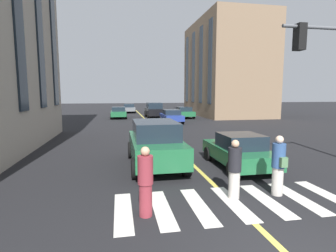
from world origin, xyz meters
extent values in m
cube|color=#D8C64C|center=(20.00, 0.00, 0.00)|extent=(80.00, 0.16, 0.01)
cube|color=silver|center=(2.72, -3.00, 0.01)|extent=(2.40, 0.45, 0.01)
cube|color=silver|center=(2.72, -2.00, 0.01)|extent=(2.40, 0.45, 0.01)
cube|color=silver|center=(2.72, -1.00, 0.01)|extent=(2.40, 0.45, 0.01)
cube|color=silver|center=(2.72, 0.00, 0.01)|extent=(2.40, 0.45, 0.01)
cube|color=silver|center=(2.72, 1.00, 0.01)|extent=(2.40, 0.45, 0.01)
cube|color=silver|center=(2.72, 2.00, 0.01)|extent=(2.40, 0.45, 0.01)
cube|color=silver|center=(2.72, 3.00, 0.01)|extent=(2.40, 0.45, 0.01)
cube|color=#1E6038|center=(29.00, 3.08, 0.59)|extent=(4.40, 1.80, 0.55)
cube|color=#19232D|center=(29.22, 3.08, 1.12)|extent=(1.85, 1.58, 0.50)
cylinder|color=black|center=(27.55, 2.22, 0.32)|extent=(0.64, 0.22, 0.64)
cylinder|color=black|center=(27.55, 3.95, 0.32)|extent=(0.64, 0.22, 0.64)
cylinder|color=black|center=(30.45, 2.22, 0.32)|extent=(0.64, 0.22, 0.64)
cylinder|color=black|center=(30.45, 3.95, 0.32)|extent=(0.64, 0.22, 0.64)
cube|color=#1E6038|center=(27.91, -4.90, 0.59)|extent=(4.40, 1.80, 0.55)
cube|color=#19232D|center=(27.69, -4.90, 1.12)|extent=(1.85, 1.58, 0.50)
cylinder|color=black|center=(29.36, -4.04, 0.32)|extent=(0.64, 0.22, 0.64)
cylinder|color=black|center=(29.36, -5.76, 0.32)|extent=(0.64, 0.22, 0.64)
cylinder|color=black|center=(26.46, -4.04, 0.32)|extent=(0.64, 0.22, 0.64)
cylinder|color=black|center=(26.46, -5.76, 0.32)|extent=(0.64, 0.22, 0.64)
cube|color=#1E6038|center=(6.85, 1.59, 0.78)|extent=(4.70, 1.95, 0.80)
cube|color=#19232D|center=(6.85, 1.59, 1.53)|extent=(2.59, 1.72, 0.70)
cylinder|color=black|center=(5.30, 0.66, 0.38)|extent=(0.76, 0.27, 0.76)
cylinder|color=black|center=(5.30, 2.53, 0.38)|extent=(0.76, 0.27, 0.76)
cylinder|color=black|center=(8.40, 0.66, 0.38)|extent=(0.76, 0.27, 0.76)
cylinder|color=black|center=(8.40, 2.53, 0.38)|extent=(0.76, 0.27, 0.76)
cube|color=navy|center=(22.72, -2.27, 0.59)|extent=(4.40, 1.80, 0.55)
cube|color=#19232D|center=(22.50, -2.27, 1.12)|extent=(1.85, 1.58, 0.50)
cylinder|color=black|center=(24.18, -1.40, 0.32)|extent=(0.64, 0.22, 0.64)
cylinder|color=black|center=(24.18, -3.13, 0.32)|extent=(0.64, 0.22, 0.64)
cylinder|color=black|center=(21.27, -1.40, 0.32)|extent=(0.64, 0.22, 0.64)
cylinder|color=black|center=(21.27, -3.13, 0.32)|extent=(0.64, 0.22, 0.64)
cube|color=slate|center=(38.30, 1.46, 0.59)|extent=(4.40, 1.80, 0.55)
cube|color=#19232D|center=(38.52, 1.46, 1.12)|extent=(1.85, 1.58, 0.50)
cylinder|color=black|center=(36.85, 0.59, 0.32)|extent=(0.64, 0.22, 0.64)
cylinder|color=black|center=(36.85, 2.32, 0.32)|extent=(0.64, 0.22, 0.64)
cylinder|color=black|center=(39.76, 0.59, 0.32)|extent=(0.64, 0.22, 0.64)
cylinder|color=black|center=(39.76, 2.32, 0.32)|extent=(0.64, 0.22, 0.64)
cube|color=black|center=(28.75, -1.31, 0.78)|extent=(4.70, 1.95, 0.80)
cube|color=#19232D|center=(28.75, -1.31, 1.53)|extent=(2.59, 1.72, 0.70)
cylinder|color=black|center=(30.30, -0.38, 0.38)|extent=(0.76, 0.27, 0.76)
cylinder|color=black|center=(30.30, -2.25, 0.38)|extent=(0.76, 0.27, 0.76)
cylinder|color=black|center=(27.20, -0.38, 0.38)|extent=(0.76, 0.27, 0.76)
cylinder|color=black|center=(27.20, -2.25, 0.38)|extent=(0.76, 0.27, 0.76)
cube|color=#1E6038|center=(6.04, -1.72, 0.57)|extent=(3.90, 1.75, 0.55)
cube|color=#19232D|center=(5.85, -1.72, 1.12)|extent=(1.64, 1.54, 0.55)
cylinder|color=black|center=(7.33, -0.88, 0.30)|extent=(0.60, 0.21, 0.60)
cylinder|color=black|center=(7.33, -2.56, 0.30)|extent=(0.60, 0.21, 0.60)
cylinder|color=black|center=(4.76, -0.88, 0.30)|extent=(0.60, 0.21, 0.60)
cylinder|color=black|center=(4.76, -2.56, 0.30)|extent=(0.60, 0.21, 0.60)
cylinder|color=beige|center=(3.04, -1.54, 0.42)|extent=(0.32, 0.32, 0.84)
cylinder|color=#2D4C7F|center=(3.04, -1.54, 1.20)|extent=(0.38, 0.38, 0.72)
sphere|color=beige|center=(3.04, -1.54, 1.68)|extent=(0.23, 0.23, 0.23)
cube|color=#4C724C|center=(2.79, -1.54, 1.06)|extent=(0.12, 0.20, 0.28)
cylinder|color=beige|center=(3.03, -0.16, 0.40)|extent=(0.32, 0.32, 0.81)
cylinder|color=black|center=(3.03, -0.16, 1.15)|extent=(0.38, 0.38, 0.69)
sphere|color=tan|center=(3.03, -0.16, 1.60)|extent=(0.22, 0.22, 0.22)
cylinder|color=maroon|center=(2.41, 2.45, 0.41)|extent=(0.32, 0.32, 0.82)
cylinder|color=maroon|center=(2.41, 2.45, 1.17)|extent=(0.38, 0.38, 0.70)
sphere|color=tan|center=(2.41, 2.45, 1.63)|extent=(0.23, 0.23, 0.23)
cube|color=black|center=(4.61, -3.17, 4.95)|extent=(0.36, 0.30, 0.90)
sphere|color=red|center=(4.61, -3.17, 5.25)|extent=(0.18, 0.18, 0.18)
sphere|color=gold|center=(4.61, -3.17, 4.95)|extent=(0.18, 0.18, 0.18)
sphere|color=green|center=(4.61, -3.17, 4.65)|extent=(0.18, 0.18, 0.18)
cube|color=#19232D|center=(13.08, 7.45, 8.11)|extent=(1.10, 0.10, 11.85)
cube|color=#19232D|center=(16.45, 7.45, 8.11)|extent=(1.10, 0.10, 11.85)
cube|color=#846B51|center=(31.05, -11.61, 6.38)|extent=(13.97, 8.23, 12.76)
cube|color=#19232D|center=(25.81, -7.45, 6.63)|extent=(1.10, 0.10, 9.69)
cube|color=#19232D|center=(29.30, -7.45, 6.63)|extent=(1.10, 0.10, 9.69)
cube|color=#19232D|center=(32.79, -7.45, 6.63)|extent=(1.10, 0.10, 9.69)
cube|color=#19232D|center=(36.29, -7.45, 6.63)|extent=(1.10, 0.10, 9.69)
camera|label=1|loc=(-3.78, 3.05, 3.01)|focal=28.09mm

